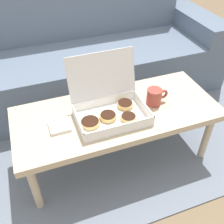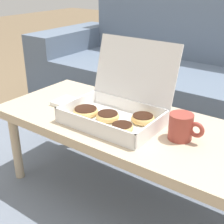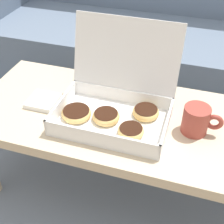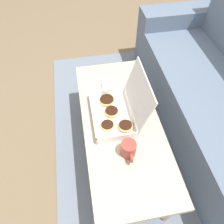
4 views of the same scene
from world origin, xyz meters
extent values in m
plane|color=#756047|center=(0.00, 0.00, 0.00)|extent=(12.00, 12.00, 0.00)
cube|color=slate|center=(0.00, 0.30, 0.01)|extent=(2.48, 1.73, 0.01)
cube|color=slate|center=(0.00, 0.63, 0.21)|extent=(1.88, 0.57, 0.42)
cube|color=slate|center=(0.00, 1.02, 0.47)|extent=(1.88, 0.20, 0.93)
cube|color=slate|center=(-1.06, 0.73, 0.29)|extent=(0.24, 0.77, 0.57)
cube|color=#C6B293|center=(0.00, -0.07, 0.38)|extent=(1.19, 0.50, 0.04)
cylinder|color=#C6B293|center=(-0.54, -0.26, 0.18)|extent=(0.04, 0.04, 0.36)
cylinder|color=#C6B293|center=(-0.54, 0.13, 0.18)|extent=(0.04, 0.04, 0.36)
cube|color=white|center=(-0.05, -0.12, 0.41)|extent=(0.39, 0.26, 0.01)
cube|color=white|center=(-0.05, -0.24, 0.44)|extent=(0.39, 0.01, 0.06)
cube|color=white|center=(-0.05, 0.01, 0.44)|extent=(0.39, 0.01, 0.06)
cube|color=white|center=(-0.24, -0.12, 0.44)|extent=(0.01, 0.26, 0.06)
cube|color=white|center=(0.14, -0.12, 0.44)|extent=(0.01, 0.26, 0.06)
cube|color=white|center=(-0.05, 0.05, 0.59)|extent=(0.39, 0.08, 0.25)
torus|color=#E0B266|center=(-0.07, -0.12, 0.43)|extent=(0.10, 0.10, 0.03)
cylinder|color=black|center=(-0.07, -0.12, 0.44)|extent=(0.08, 0.08, 0.01)
torus|color=#E0B266|center=(0.03, -0.16, 0.42)|extent=(0.09, 0.09, 0.03)
cylinder|color=black|center=(0.03, -0.16, 0.43)|extent=(0.08, 0.08, 0.01)
torus|color=#E0B266|center=(-0.18, -0.13, 0.43)|extent=(0.11, 0.11, 0.03)
cylinder|color=black|center=(-0.18, -0.13, 0.43)|extent=(0.10, 0.10, 0.01)
torus|color=#E0B266|center=(0.05, -0.05, 0.43)|extent=(0.10, 0.10, 0.03)
cylinder|color=black|center=(0.05, -0.05, 0.44)|extent=(0.08, 0.08, 0.01)
cylinder|color=#993D33|center=(0.23, -0.07, 0.45)|extent=(0.09, 0.09, 0.10)
torus|color=#993D33|center=(0.29, -0.07, 0.46)|extent=(0.06, 0.02, 0.06)
cube|color=white|center=(-0.34, -0.09, 0.41)|extent=(0.11, 0.11, 0.02)
camera|label=1|loc=(-0.43, -1.15, 1.38)|focal=42.00mm
camera|label=2|loc=(0.63, -1.05, 0.97)|focal=50.00mm
camera|label=3|loc=(0.20, -0.92, 1.12)|focal=50.00mm
camera|label=4|loc=(0.81, -0.28, 1.56)|focal=35.00mm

